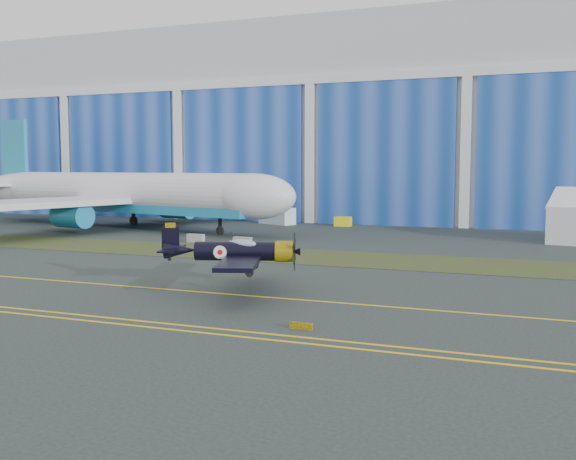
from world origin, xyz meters
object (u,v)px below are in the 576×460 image
at_px(jetliner, 123,149).
at_px(tug, 343,222).
at_px(warbird, 236,251).
at_px(shipping_container, 277,216).

xyz_separation_m(jetliner, tug, (26.36, 13.44, -9.85)).
height_order(warbird, shipping_container, warbird).
bearing_deg(warbird, jetliner, 114.64).
bearing_deg(shipping_container, warbird, -45.44).
relative_size(warbird, tug, 6.54).
bearing_deg(warbird, shipping_container, 90.95).
xyz_separation_m(jetliner, shipping_container, (16.55, 13.33, -9.31)).
height_order(jetliner, shipping_container, jetliner).
height_order(warbird, tug, warbird).
xyz_separation_m(warbird, jetliner, (-34.60, 36.18, 7.84)).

